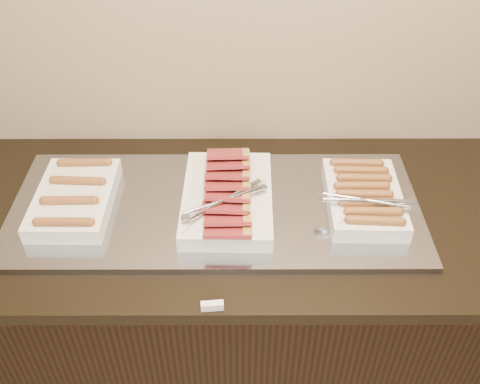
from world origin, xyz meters
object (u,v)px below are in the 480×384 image
Objects in this scene: counter at (222,304)px; warming_tray at (216,207)px; dish_left at (75,198)px; dish_right at (364,197)px; dish_center at (227,197)px.

warming_tray reaches higher than counter.
dish_right reaches higher than dish_left.
dish_center is at bearing -178.90° from dish_right.
dish_center reaches higher than dish_right.
counter is at bearing -179.37° from dish_right.
dish_left is 1.01× the size of dish_right.
counter is 0.50m from dish_center.
warming_tray is 3.73× the size of dish_right.
counter is 6.40× the size of dish_right.
dish_left is (-0.41, 0.00, 0.04)m from warming_tray.
dish_right is (0.84, -0.00, 0.01)m from dish_left.
warming_tray is at bearing 0.55° from dish_left.
dish_right reaches higher than counter.
dish_right is (0.40, -0.00, 0.00)m from dish_center.
counter is 6.33× the size of dish_left.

